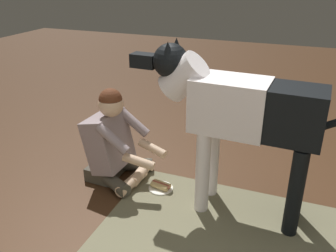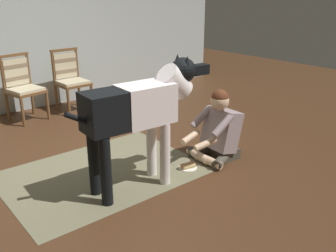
% 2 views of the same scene
% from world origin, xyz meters
% --- Properties ---
extents(ground_plane, '(14.48, 14.48, 0.00)m').
position_xyz_m(ground_plane, '(0.00, 0.00, 0.00)').
color(ground_plane, '#452A17').
extents(back_wall, '(8.37, 0.10, 2.60)m').
position_xyz_m(back_wall, '(0.00, 2.79, 1.30)').
color(back_wall, '#AFBBB9').
rests_on(back_wall, ground).
extents(area_rug, '(2.03, 1.50, 0.01)m').
position_xyz_m(area_rug, '(-0.09, -0.04, 0.00)').
color(area_rug, '#6E6A4E').
rests_on(area_rug, ground).
extents(dining_chair_left_of_pair, '(0.54, 0.54, 0.98)m').
position_xyz_m(dining_chair_left_of_pair, '(-0.08, 2.29, 0.54)').
color(dining_chair_left_of_pair, brown).
rests_on(dining_chair_left_of_pair, ground).
extents(dining_chair_right_of_pair, '(0.47, 0.48, 0.98)m').
position_xyz_m(dining_chair_right_of_pair, '(0.70, 2.29, 0.54)').
color(dining_chair_right_of_pair, brown).
rests_on(dining_chair_right_of_pair, ground).
extents(person_sitting_on_floor, '(0.68, 0.58, 0.83)m').
position_xyz_m(person_sitting_on_floor, '(1.13, -0.58, 0.34)').
color(person_sitting_on_floor, '#454035').
rests_on(person_sitting_on_floor, ground).
extents(large_dog, '(1.57, 0.38, 1.26)m').
position_xyz_m(large_dog, '(0.08, -0.52, 0.81)').
color(large_dog, white).
rests_on(large_dog, ground).
extents(hot_dog_on_plate, '(0.21, 0.21, 0.06)m').
position_xyz_m(hot_dog_on_plate, '(0.69, -0.55, 0.03)').
color(hot_dog_on_plate, white).
rests_on(hot_dog_on_plate, ground).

